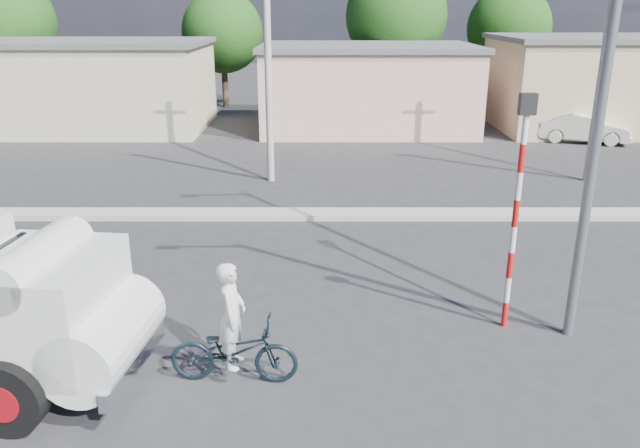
{
  "coord_description": "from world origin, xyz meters",
  "views": [
    {
      "loc": [
        -0.28,
        -9.03,
        5.71
      ],
      "look_at": [
        -0.29,
        3.64,
        1.3
      ],
      "focal_mm": 35.0,
      "sensor_mm": 36.0,
      "label": 1
    }
  ],
  "objects_px": {
    "traffic_pole": "(518,195)",
    "bicycle": "(234,351)",
    "car_cream": "(584,128)",
    "streetlight": "(598,57)",
    "cyclist": "(233,332)"
  },
  "relations": [
    {
      "from": "traffic_pole",
      "to": "bicycle",
      "type": "bearing_deg",
      "value": -159.37
    },
    {
      "from": "car_cream",
      "to": "traffic_pole",
      "type": "xyz_separation_m",
      "value": [
        -8.23,
        -17.02,
        1.96
      ]
    },
    {
      "from": "car_cream",
      "to": "streetlight",
      "type": "distance_m",
      "value": 19.28
    },
    {
      "from": "cyclist",
      "to": "traffic_pole",
      "type": "xyz_separation_m",
      "value": [
        4.86,
        1.83,
        1.72
      ]
    },
    {
      "from": "cyclist",
      "to": "traffic_pole",
      "type": "height_order",
      "value": "traffic_pole"
    },
    {
      "from": "car_cream",
      "to": "traffic_pole",
      "type": "bearing_deg",
      "value": 172.35
    },
    {
      "from": "bicycle",
      "to": "car_cream",
      "type": "xyz_separation_m",
      "value": [
        13.09,
        18.85,
        0.1
      ]
    },
    {
      "from": "bicycle",
      "to": "traffic_pole",
      "type": "relative_size",
      "value": 0.47
    },
    {
      "from": "cyclist",
      "to": "car_cream",
      "type": "distance_m",
      "value": 22.95
    },
    {
      "from": "streetlight",
      "to": "car_cream",
      "type": "bearing_deg",
      "value": 67.17
    },
    {
      "from": "cyclist",
      "to": "car_cream",
      "type": "relative_size",
      "value": 0.45
    },
    {
      "from": "cyclist",
      "to": "streetlight",
      "type": "height_order",
      "value": "streetlight"
    },
    {
      "from": "bicycle",
      "to": "streetlight",
      "type": "xyz_separation_m",
      "value": [
        5.8,
        1.53,
        4.42
      ]
    },
    {
      "from": "car_cream",
      "to": "streetlight",
      "type": "relative_size",
      "value": 0.43
    },
    {
      "from": "traffic_pole",
      "to": "cyclist",
      "type": "bearing_deg",
      "value": -159.37
    }
  ]
}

